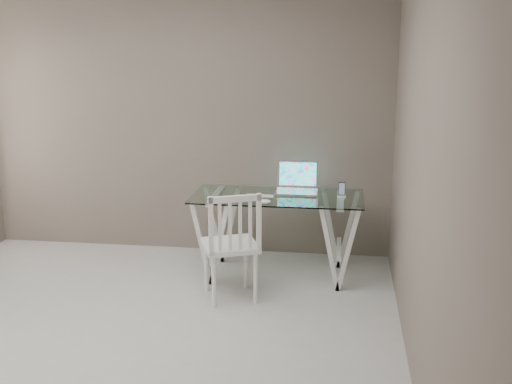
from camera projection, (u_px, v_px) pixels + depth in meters
room at (88, 103)px, 4.00m from camera, size 4.50×4.52×2.71m
desk at (277, 235)px, 5.72m from camera, size 1.50×0.70×0.75m
chair at (232, 242)px, 5.15m from camera, size 0.55×0.55×0.93m
laptop at (297, 184)px, 5.78m from camera, size 0.37×0.31×0.26m
keyboard at (260, 196)px, 5.61m from camera, size 0.25×0.11×0.01m
mouse at (264, 201)px, 5.37m from camera, size 0.12×0.07×0.04m
phone_dock at (342, 193)px, 5.58m from camera, size 0.07×0.07×0.13m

